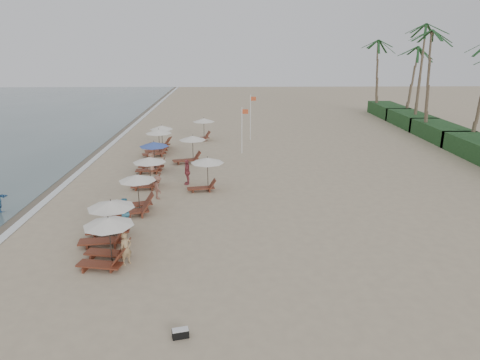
{
  "coord_description": "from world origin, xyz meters",
  "views": [
    {
      "loc": [
        0.32,
        -20.98,
        9.39
      ],
      "look_at": [
        1.0,
        4.62,
        1.3
      ],
      "focal_mm": 32.27,
      "sensor_mm": 36.0,
      "label": 1
    }
  ],
  "objects_px": {
    "lounger_station_2": "(134,196)",
    "beachgoer_far_b": "(151,163)",
    "lounger_station_0": "(105,241)",
    "lounger_station_3": "(147,171)",
    "lounger_station_1": "(107,222)",
    "inland_station_0": "(205,169)",
    "beachgoer_far_a": "(187,172)",
    "inland_station_1": "(189,148)",
    "beachgoer_near": "(126,249)",
    "duffel_bag": "(180,333)",
    "lounger_station_6": "(159,138)",
    "inland_station_2": "(201,128)",
    "flag_pole_near": "(242,128)",
    "lounger_station_5": "(156,143)",
    "lounger_station_4": "(151,157)",
    "beachgoer_mid_a": "(124,213)",
    "beachgoer_mid_b": "(158,187)"
  },
  "relations": [
    {
      "from": "inland_station_1",
      "to": "beachgoer_mid_a",
      "type": "height_order",
      "value": "inland_station_1"
    },
    {
      "from": "lounger_station_2",
      "to": "beachgoer_far_b",
      "type": "height_order",
      "value": "lounger_station_2"
    },
    {
      "from": "beachgoer_far_b",
      "to": "lounger_station_3",
      "type": "bearing_deg",
      "value": -145.64
    },
    {
      "from": "beachgoer_mid_b",
      "to": "beachgoer_near",
      "type": "bearing_deg",
      "value": 155.81
    },
    {
      "from": "lounger_station_5",
      "to": "flag_pole_near",
      "type": "xyz_separation_m",
      "value": [
        7.58,
        0.41,
        1.19
      ]
    },
    {
      "from": "lounger_station_3",
      "to": "beachgoer_far_a",
      "type": "distance_m",
      "value": 2.73
    },
    {
      "from": "beachgoer_near",
      "to": "beachgoer_mid_a",
      "type": "xyz_separation_m",
      "value": [
        -1.01,
        4.11,
        0.07
      ]
    },
    {
      "from": "beachgoer_near",
      "to": "beachgoer_far_a",
      "type": "bearing_deg",
      "value": 37.93
    },
    {
      "from": "lounger_station_0",
      "to": "lounger_station_3",
      "type": "xyz_separation_m",
      "value": [
        -0.06,
        10.81,
        0.06
      ]
    },
    {
      "from": "inland_station_0",
      "to": "beachgoer_mid_a",
      "type": "relative_size",
      "value": 1.59
    },
    {
      "from": "lounger_station_2",
      "to": "beachgoer_far_a",
      "type": "distance_m",
      "value": 5.9
    },
    {
      "from": "inland_station_1",
      "to": "beachgoer_far_b",
      "type": "height_order",
      "value": "inland_station_1"
    },
    {
      "from": "inland_station_0",
      "to": "inland_station_1",
      "type": "distance_m",
      "value": 7.27
    },
    {
      "from": "beachgoer_far_a",
      "to": "beachgoer_far_b",
      "type": "distance_m",
      "value": 4.03
    },
    {
      "from": "beachgoer_far_a",
      "to": "lounger_station_4",
      "type": "bearing_deg",
      "value": -134.65
    },
    {
      "from": "duffel_bag",
      "to": "flag_pole_near",
      "type": "height_order",
      "value": "flag_pole_near"
    },
    {
      "from": "lounger_station_1",
      "to": "beachgoer_near",
      "type": "height_order",
      "value": "lounger_station_1"
    },
    {
      "from": "beachgoer_far_b",
      "to": "beachgoer_near",
      "type": "bearing_deg",
      "value": -145.86
    },
    {
      "from": "inland_station_1",
      "to": "inland_station_2",
      "type": "xyz_separation_m",
      "value": [
        0.47,
        8.73,
        0.02
      ]
    },
    {
      "from": "lounger_station_4",
      "to": "beachgoer_far_a",
      "type": "xyz_separation_m",
      "value": [
        3.01,
        -3.24,
        -0.23
      ]
    },
    {
      "from": "beachgoer_mid_a",
      "to": "beachgoer_far_b",
      "type": "bearing_deg",
      "value": -106.08
    },
    {
      "from": "inland_station_2",
      "to": "lounger_station_6",
      "type": "bearing_deg",
      "value": -137.01
    },
    {
      "from": "lounger_station_3",
      "to": "lounger_station_6",
      "type": "xyz_separation_m",
      "value": [
        -0.97,
        11.58,
        -0.15
      ]
    },
    {
      "from": "lounger_station_5",
      "to": "inland_station_2",
      "type": "distance_m",
      "value": 7.01
    },
    {
      "from": "lounger_station_2",
      "to": "inland_station_0",
      "type": "relative_size",
      "value": 1.04
    },
    {
      "from": "beachgoer_far_b",
      "to": "duffel_bag",
      "type": "bearing_deg",
      "value": -138.76
    },
    {
      "from": "lounger_station_6",
      "to": "inland_station_1",
      "type": "relative_size",
      "value": 0.93
    },
    {
      "from": "beachgoer_mid_b",
      "to": "duffel_bag",
      "type": "bearing_deg",
      "value": 168.11
    },
    {
      "from": "beachgoer_near",
      "to": "flag_pole_near",
      "type": "relative_size",
      "value": 0.36
    },
    {
      "from": "lounger_station_6",
      "to": "lounger_station_2",
      "type": "bearing_deg",
      "value": -86.44
    },
    {
      "from": "lounger_station_5",
      "to": "inland_station_0",
      "type": "height_order",
      "value": "lounger_station_5"
    },
    {
      "from": "lounger_station_5",
      "to": "lounger_station_3",
      "type": "bearing_deg",
      "value": -84.85
    },
    {
      "from": "beachgoer_near",
      "to": "beachgoer_far_b",
      "type": "bearing_deg",
      "value": 51.43
    },
    {
      "from": "inland_station_1",
      "to": "beachgoer_near",
      "type": "bearing_deg",
      "value": -94.48
    },
    {
      "from": "lounger_station_4",
      "to": "duffel_bag",
      "type": "xyz_separation_m",
      "value": [
        4.25,
        -19.84,
        -0.97
      ]
    },
    {
      "from": "lounger_station_6",
      "to": "lounger_station_3",
      "type": "bearing_deg",
      "value": -85.2
    },
    {
      "from": "beachgoer_far_a",
      "to": "beachgoer_far_b",
      "type": "relative_size",
      "value": 1.11
    },
    {
      "from": "beachgoer_mid_b",
      "to": "lounger_station_2",
      "type": "bearing_deg",
      "value": 133.15
    },
    {
      "from": "lounger_station_3",
      "to": "beachgoer_far_b",
      "type": "height_order",
      "value": "lounger_station_3"
    },
    {
      "from": "beachgoer_far_b",
      "to": "flag_pole_near",
      "type": "bearing_deg",
      "value": -20.22
    },
    {
      "from": "inland_station_1",
      "to": "beachgoer_far_b",
      "type": "relative_size",
      "value": 1.8
    },
    {
      "from": "lounger_station_1",
      "to": "lounger_station_3",
      "type": "distance_m",
      "value": 8.46
    },
    {
      "from": "inland_station_0",
      "to": "beachgoer_far_a",
      "type": "xyz_separation_m",
      "value": [
        -1.32,
        1.36,
        -0.56
      ]
    },
    {
      "from": "inland_station_2",
      "to": "flag_pole_near",
      "type": "distance_m",
      "value": 6.95
    },
    {
      "from": "lounger_station_2",
      "to": "beachgoer_mid_a",
      "type": "xyz_separation_m",
      "value": [
        -0.09,
        -2.05,
        -0.22
      ]
    },
    {
      "from": "lounger_station_5",
      "to": "beachgoer_far_a",
      "type": "distance_m",
      "value": 9.11
    },
    {
      "from": "lounger_station_5",
      "to": "beachgoer_far_b",
      "type": "relative_size",
      "value": 1.68
    },
    {
      "from": "lounger_station_2",
      "to": "lounger_station_1",
      "type": "bearing_deg",
      "value": -98.11
    },
    {
      "from": "lounger_station_5",
      "to": "inland_station_1",
      "type": "distance_m",
      "value": 4.14
    },
    {
      "from": "inland_station_1",
      "to": "flag_pole_near",
      "type": "relative_size",
      "value": 0.7
    }
  ]
}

